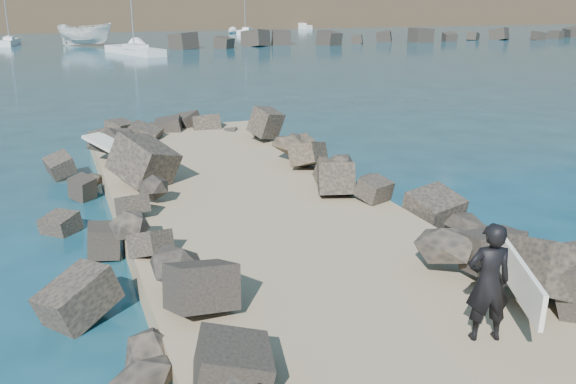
% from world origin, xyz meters
% --- Properties ---
extents(ground, '(800.00, 800.00, 0.00)m').
position_xyz_m(ground, '(0.00, 0.00, 0.00)').
color(ground, '#0F384C').
rests_on(ground, ground).
extents(jetty, '(6.00, 26.00, 0.60)m').
position_xyz_m(jetty, '(0.00, -2.00, 0.30)').
color(jetty, '#8C7759').
rests_on(jetty, ground).
extents(riprap_left, '(2.60, 22.00, 1.00)m').
position_xyz_m(riprap_left, '(-2.90, -1.50, 0.50)').
color(riprap_left, black).
rests_on(riprap_left, ground).
extents(riprap_right, '(2.60, 22.00, 1.00)m').
position_xyz_m(riprap_right, '(2.90, -1.50, 0.50)').
color(riprap_right, black).
rests_on(riprap_right, ground).
extents(breakwater_secondary, '(52.00, 4.00, 1.20)m').
position_xyz_m(breakwater_secondary, '(35.00, 55.00, 0.60)').
color(breakwater_secondary, black).
rests_on(breakwater_secondary, ground).
extents(surfboard_resting, '(1.90, 2.48, 0.08)m').
position_xyz_m(surfboard_resting, '(-2.49, 5.18, 1.04)').
color(surfboard_resting, beige).
rests_on(surfboard_resting, riprap_left).
extents(boat_imported, '(6.67, 5.49, 2.47)m').
position_xyz_m(boat_imported, '(0.07, 62.11, 1.23)').
color(boat_imported, silver).
rests_on(boat_imported, ground).
extents(surfer_with_board, '(1.20, 1.97, 1.68)m').
position_xyz_m(surfer_with_board, '(1.21, -5.64, 1.45)').
color(surfer_with_board, black).
rests_on(surfer_with_board, jetty).
extents(sailboat_c, '(4.66, 8.88, 10.36)m').
position_xyz_m(sailboat_c, '(3.61, 49.60, 0.35)').
color(sailboat_c, silver).
rests_on(sailboat_c, ground).
extents(sailboat_b, '(2.07, 5.75, 6.94)m').
position_xyz_m(sailboat_b, '(-7.70, 65.83, 0.35)').
color(sailboat_b, silver).
rests_on(sailboat_b, ground).
extents(sailboat_f, '(2.28, 5.14, 6.28)m').
position_xyz_m(sailboat_f, '(36.11, 90.17, 0.35)').
color(sailboat_f, silver).
rests_on(sailboat_f, ground).
extents(sailboat_d, '(3.89, 5.75, 7.17)m').
position_xyz_m(sailboat_d, '(22.91, 78.24, 0.35)').
color(sailboat_d, silver).
rests_on(sailboat_d, ground).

